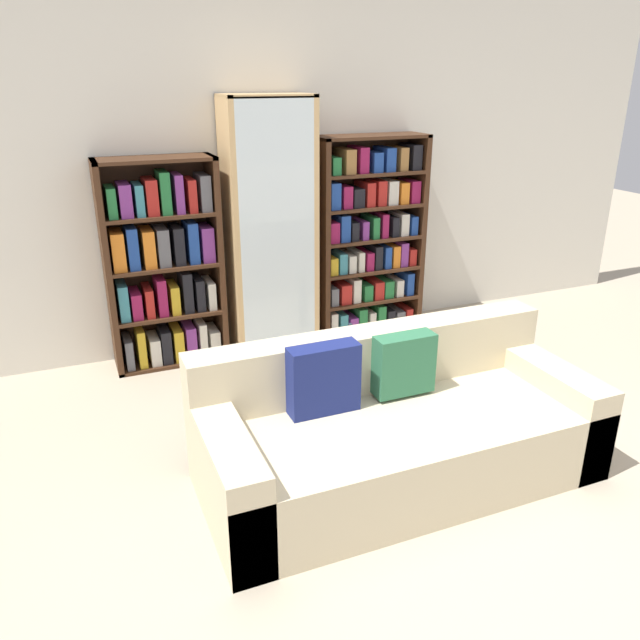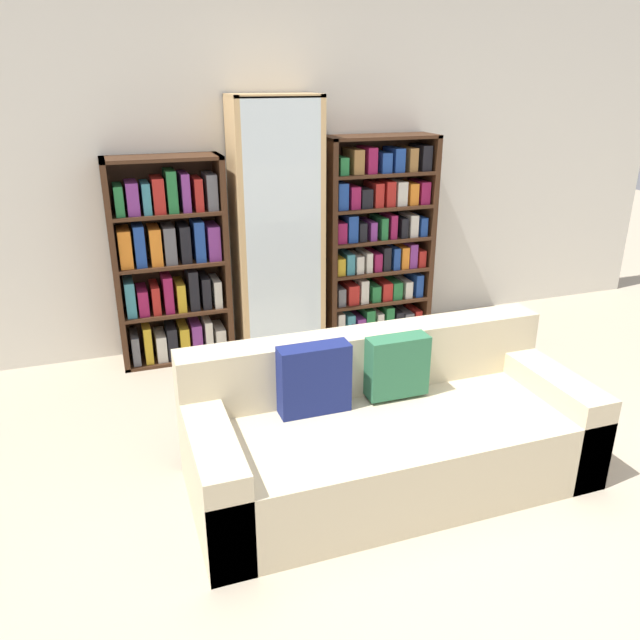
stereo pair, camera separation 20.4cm
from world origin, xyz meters
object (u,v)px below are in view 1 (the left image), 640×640
at_px(couch, 395,431).
at_px(wine_bottle, 350,351).
at_px(display_cabinet, 270,228).
at_px(bookshelf_left, 164,268).
at_px(bookshelf_right, 368,239).

bearing_deg(couch, wine_bottle, 75.59).
bearing_deg(wine_bottle, couch, -104.41).
xyz_separation_m(couch, display_cabinet, (-0.05, 1.87, 0.67)).
relative_size(bookshelf_left, bookshelf_right, 0.94).
relative_size(bookshelf_left, display_cabinet, 0.79).
bearing_deg(bookshelf_left, wine_bottle, -30.10).
bearing_deg(bookshelf_right, couch, -112.33).
distance_m(bookshelf_left, bookshelf_right, 1.60).
relative_size(bookshelf_right, wine_bottle, 4.36).
xyz_separation_m(display_cabinet, wine_bottle, (0.36, -0.65, -0.78)).
height_order(display_cabinet, wine_bottle, display_cabinet).
bearing_deg(display_cabinet, bookshelf_left, 178.83).
bearing_deg(display_cabinet, wine_bottle, -60.92).
distance_m(display_cabinet, wine_bottle, 1.08).
xyz_separation_m(bookshelf_left, wine_bottle, (1.14, -0.66, -0.57)).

